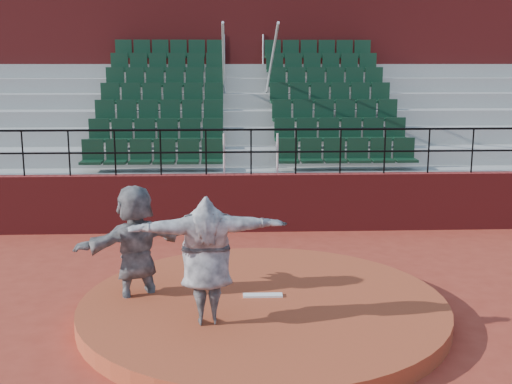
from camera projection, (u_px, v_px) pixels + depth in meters
ground at (263, 315)px, 9.69m from camera, size 90.00×90.00×0.00m
pitchers_mound at (263, 308)px, 9.67m from camera, size 5.50×5.50×0.25m
pitching_rubber at (263, 295)px, 9.79m from camera, size 0.60×0.15×0.03m
boundary_wall at (251, 203)px, 14.46m from camera, size 24.00×0.30×1.30m
wall_railing at (251, 142)px, 14.18m from camera, size 24.04×0.05×1.03m
seating_deck at (246, 147)px, 17.87m from camera, size 24.00×5.97×4.63m
press_box_facade at (243, 69)px, 21.32m from camera, size 24.00×3.00×7.10m
pitcher at (206, 260)px, 8.65m from camera, size 2.23×0.80×1.77m
fielder at (136, 248)px, 9.77m from camera, size 1.86×1.42×1.96m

